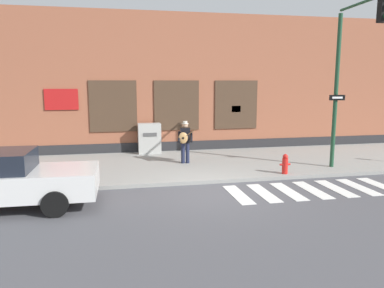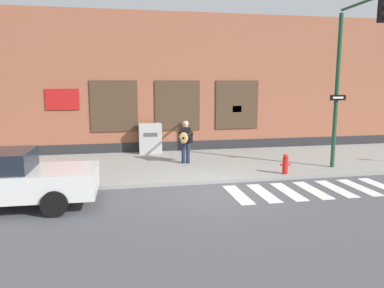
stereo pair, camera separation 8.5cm
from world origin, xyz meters
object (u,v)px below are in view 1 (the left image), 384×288
Objects in this scene: traffic_light at (353,59)px; utility_box at (149,138)px; red_car at (4,180)px; busker at (185,140)px; fire_hydrant at (285,164)px.

utility_box is at bearing 141.62° from traffic_light.
utility_box is at bearing 55.52° from red_car.
red_car is at bearing -173.30° from traffic_light.
fire_hydrant is at bearing -37.57° from busker.
traffic_light is at bearing 6.70° from red_car.
fire_hydrant is (4.27, -4.77, -0.33)m from utility_box.
traffic_light reaches higher than red_car.
traffic_light reaches higher than utility_box.
red_car is at bearing -144.40° from busker.
busker reaches higher than fire_hydrant.
busker is 2.67m from utility_box.
busker is 6.61m from traffic_light.
red_car is at bearing -169.66° from fire_hydrant.
red_car reaches higher than utility_box.
utility_box is (-6.41, 5.08, -3.25)m from traffic_light.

